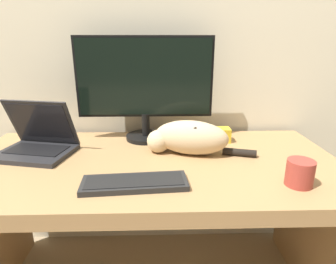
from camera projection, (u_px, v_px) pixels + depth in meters
name	position (u px, v px, depth m)	size (l,w,h in m)	color
wall_back	(152.00, 16.00, 1.42)	(6.40, 0.06, 2.60)	beige
desk	(152.00, 189.00, 1.23)	(1.59, 0.77, 0.70)	#A37A4C
monitor	(145.00, 85.00, 1.36)	(0.66, 0.20, 0.50)	black
laptop	(37.00, 143.00, 1.24)	(0.35, 0.29, 0.24)	#232326
external_keyboard	(135.00, 183.00, 0.97)	(0.37, 0.15, 0.02)	black
cat	(188.00, 137.00, 1.23)	(0.48, 0.22, 0.15)	#D1B284
coffee_mug	(300.00, 173.00, 0.96)	(0.09, 0.09, 0.09)	#9E382D
small_toy	(223.00, 135.00, 1.39)	(0.07, 0.07, 0.07)	gold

